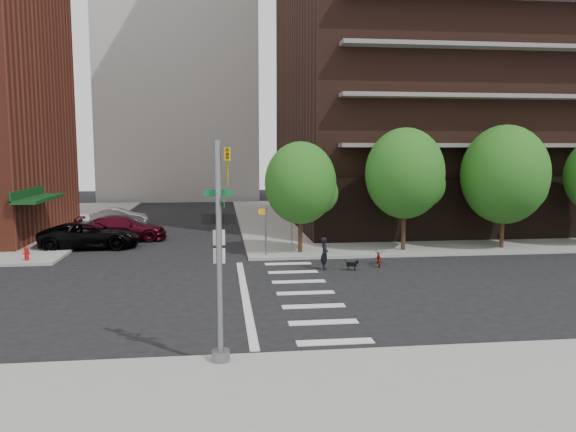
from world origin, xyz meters
The scene contains 15 objects.
ground centered at (0.00, 0.00, 0.00)m, with size 120.00×120.00×0.00m, color black.
sidewalk_ne centered at (20.50, 23.50, 0.07)m, with size 39.00×33.00×0.15m, color gray.
crosswalk centered at (2.21, 0.00, 0.01)m, with size 3.85×13.00×0.01m.
tree_a centered at (4.00, 8.50, 4.04)m, with size 4.00×4.00×5.90m.
tree_b centered at (10.00, 8.50, 4.54)m, with size 4.50×4.50×6.65m.
tree_c centered at (16.00, 8.50, 4.45)m, with size 5.00×5.00×6.80m.
traffic_signal centered at (-0.47, -7.49, 2.70)m, with size 0.90×0.75×6.00m.
pedestrian_signal centered at (2.32, 7.92, 1.85)m, with size 2.18×0.67×2.60m.
fire_hydrant centered at (-10.50, 7.80, 0.55)m, with size 0.24×0.24×0.73m.
parked_car_black centered at (-8.20, 11.97, 0.80)m, with size 5.79×2.67×1.61m, color black.
parked_car_maroon centered at (-6.78, 14.64, 0.82)m, with size 5.62×2.28×1.63m, color #460817.
parked_car_silver centered at (-8.20, 21.93, 0.70)m, with size 4.23×1.47×1.39m, color gray.
scooter centered at (7.58, 5.08, 0.42)m, with size 0.55×1.59×0.83m, color maroon.
dog_walker centered at (4.62, 4.39, 0.80)m, with size 0.39×0.59×1.61m, color black.
dog centered at (5.93, 4.02, 0.32)m, with size 0.60×0.30×0.50m.
Camera 1 is at (-0.46, -22.37, 5.90)m, focal length 35.00 mm.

